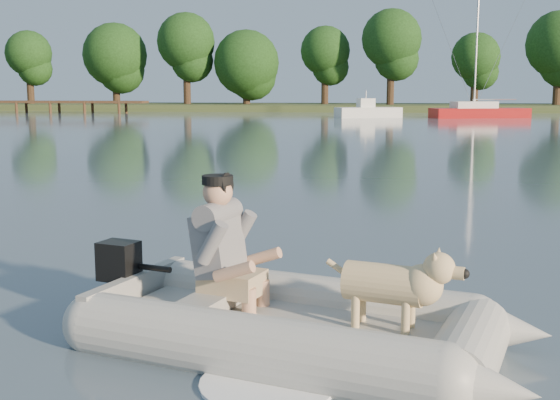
# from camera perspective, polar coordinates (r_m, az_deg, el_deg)

# --- Properties ---
(water) EXTENTS (160.00, 160.00, 0.00)m
(water) POSITION_cam_1_polar(r_m,az_deg,el_deg) (6.28, -4.05, -10.21)
(water) COLOR slate
(water) RESTS_ON ground
(shore_bank) EXTENTS (160.00, 12.00, 0.70)m
(shore_bank) POSITION_cam_1_polar(r_m,az_deg,el_deg) (67.86, 5.71, 7.46)
(shore_bank) COLOR #47512D
(shore_bank) RESTS_ON water
(dock) EXTENTS (18.00, 2.00, 1.04)m
(dock) POSITION_cam_1_polar(r_m,az_deg,el_deg) (63.89, -18.66, 7.18)
(dock) COLOR #4C331E
(dock) RESTS_ON water
(treeline) EXTENTS (71.02, 7.35, 9.27)m
(treeline) POSITION_cam_1_polar(r_m,az_deg,el_deg) (67.19, 2.54, 11.95)
(treeline) COLOR #332316
(treeline) RESTS_ON shore_bank
(dinghy) EXTENTS (5.94, 5.16, 1.45)m
(dinghy) POSITION_cam_1_polar(r_m,az_deg,el_deg) (5.60, 1.55, -5.91)
(dinghy) COLOR #A4A49F
(dinghy) RESTS_ON water
(man) EXTENTS (0.92, 0.85, 1.13)m
(man) POSITION_cam_1_polar(r_m,az_deg,el_deg) (5.91, -4.85, -3.23)
(man) COLOR slate
(man) RESTS_ON dinghy
(dog) EXTENTS (1.04, 0.62, 0.65)m
(dog) POSITION_cam_1_polar(r_m,az_deg,el_deg) (5.46, 8.43, -7.28)
(dog) COLOR tan
(dog) RESTS_ON dinghy
(outboard_motor) EXTENTS (0.51, 0.42, 0.83)m
(outboard_motor) POSITION_cam_1_polar(r_m,az_deg,el_deg) (6.52, -12.89, -6.69)
(outboard_motor) COLOR black
(outboard_motor) RESTS_ON dinghy
(motorboat) EXTENTS (5.13, 3.44, 2.02)m
(motorboat) POSITION_cam_1_polar(r_m,az_deg,el_deg) (51.20, 7.18, 7.69)
(motorboat) COLOR white
(motorboat) RESTS_ON water
(sailboat) EXTENTS (7.21, 3.81, 9.50)m
(sailboat) POSITION_cam_1_polar(r_m,az_deg,el_deg) (52.45, 15.82, 6.90)
(sailboat) COLOR #A11212
(sailboat) RESTS_ON water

